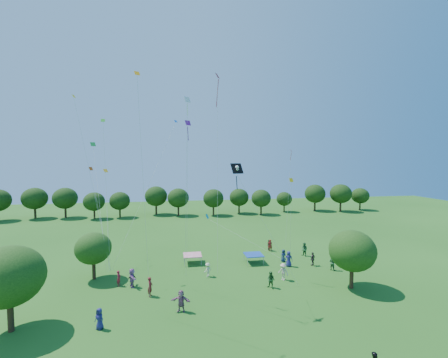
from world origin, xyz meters
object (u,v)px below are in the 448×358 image
near_tree_north (93,248)px  pirate_kite (239,172)px  near_tree_east (352,251)px  tent_blue (254,255)px  red_high_kite (217,112)px  near_tree_west (9,276)px  tent_red_stripe (192,255)px

near_tree_north → pirate_kite: bearing=-30.5°
near_tree_east → tent_blue: near_tree_east is taller
tent_blue → red_high_kite: 17.86m
tent_blue → red_high_kite: bearing=-152.2°
near_tree_west → near_tree_north: near_tree_west is taller
tent_red_stripe → red_high_kite: size_ratio=0.10×
near_tree_west → tent_blue: bearing=27.6°
near_tree_east → tent_red_stripe: bearing=147.2°
near_tree_west → tent_blue: (21.80, 11.39, -3.16)m
pirate_kite → red_high_kite: red_high_kite is taller
tent_red_stripe → red_high_kite: 17.59m
red_high_kite → near_tree_east: bearing=-25.9°
tent_red_stripe → tent_blue: size_ratio=1.00×
near_tree_west → tent_red_stripe: bearing=41.2°
near_tree_east → near_tree_north: bearing=165.6°
near_tree_west → pirate_kite: bearing=3.4°
red_high_kite → tent_red_stripe: bearing=125.2°
near_tree_west → tent_red_stripe: (14.30, 12.53, -3.16)m
near_tree_west → near_tree_north: (3.55, 9.35, -0.84)m
pirate_kite → near_tree_north: bearing=149.5°
near_tree_east → tent_blue: size_ratio=2.65×
tent_blue → pirate_kite: 15.48m
tent_red_stripe → red_high_kite: bearing=-54.8°
near_tree_east → pirate_kite: pirate_kite is taller
tent_blue → pirate_kite: (-4.18, -10.33, 10.75)m
near_tree_west → red_high_kite: bearing=27.5°
near_tree_east → pirate_kite: bearing=-172.2°
near_tree_west → near_tree_north: 10.04m
red_high_kite → tent_blue: bearing=27.8°
tent_red_stripe → pirate_kite: pirate_kite is taller
tent_red_stripe → tent_blue: same height
near_tree_north → red_high_kite: size_ratio=0.24×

